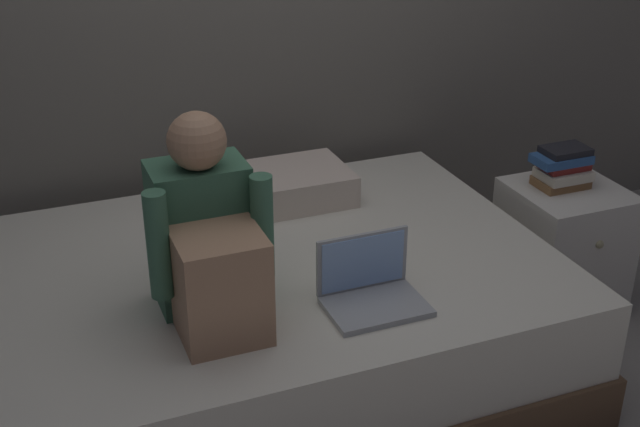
{
  "coord_description": "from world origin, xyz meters",
  "views": [
    {
      "loc": [
        -1.02,
        -2.2,
        1.94
      ],
      "look_at": [
        -0.1,
        0.1,
        0.74
      ],
      "focal_mm": 46.86,
      "sensor_mm": 36.0,
      "label": 1
    }
  ],
  "objects_px": {
    "nightstand": "(562,246)",
    "book_stack": "(563,168)",
    "laptop": "(370,288)",
    "person_sitting": "(208,244)",
    "bed": "(276,317)",
    "pillow": "(280,187)"
  },
  "relations": [
    {
      "from": "nightstand",
      "to": "laptop",
      "type": "relative_size",
      "value": 1.68
    },
    {
      "from": "nightstand",
      "to": "pillow",
      "type": "relative_size",
      "value": 0.96
    },
    {
      "from": "nightstand",
      "to": "laptop",
      "type": "height_order",
      "value": "laptop"
    },
    {
      "from": "nightstand",
      "to": "book_stack",
      "type": "distance_m",
      "value": 0.35
    },
    {
      "from": "bed",
      "to": "pillow",
      "type": "xyz_separation_m",
      "value": [
        0.18,
        0.45,
        0.32
      ]
    },
    {
      "from": "bed",
      "to": "book_stack",
      "type": "xyz_separation_m",
      "value": [
        1.28,
        0.07,
        0.38
      ]
    },
    {
      "from": "book_stack",
      "to": "pillow",
      "type": "bearing_deg",
      "value": 160.94
    },
    {
      "from": "nightstand",
      "to": "pillow",
      "type": "distance_m",
      "value": 1.23
    },
    {
      "from": "person_sitting",
      "to": "book_stack",
      "type": "relative_size",
      "value": 2.76
    },
    {
      "from": "book_stack",
      "to": "bed",
      "type": "bearing_deg",
      "value": -176.84
    },
    {
      "from": "nightstand",
      "to": "laptop",
      "type": "distance_m",
      "value": 1.22
    },
    {
      "from": "nightstand",
      "to": "book_stack",
      "type": "relative_size",
      "value": 2.26
    },
    {
      "from": "person_sitting",
      "to": "pillow",
      "type": "bearing_deg",
      "value": 56.19
    },
    {
      "from": "book_stack",
      "to": "person_sitting",
      "type": "bearing_deg",
      "value": -167.82
    },
    {
      "from": "pillow",
      "to": "nightstand",
      "type": "bearing_deg",
      "value": -20.33
    },
    {
      "from": "person_sitting",
      "to": "pillow",
      "type": "relative_size",
      "value": 1.17
    },
    {
      "from": "nightstand",
      "to": "book_stack",
      "type": "xyz_separation_m",
      "value": [
        -0.02,
        0.04,
        0.35
      ]
    },
    {
      "from": "nightstand",
      "to": "laptop",
      "type": "xyz_separation_m",
      "value": [
        -1.11,
        -0.44,
        0.28
      ]
    },
    {
      "from": "laptop",
      "to": "pillow",
      "type": "xyz_separation_m",
      "value": [
        -0.01,
        0.85,
        0.01
      ]
    },
    {
      "from": "bed",
      "to": "nightstand",
      "type": "height_order",
      "value": "nightstand"
    },
    {
      "from": "laptop",
      "to": "person_sitting",
      "type": "bearing_deg",
      "value": 165.14
    },
    {
      "from": "nightstand",
      "to": "laptop",
      "type": "bearing_deg",
      "value": -158.52
    }
  ]
}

